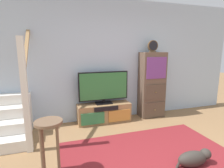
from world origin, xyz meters
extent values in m
cube|color=#A8BCD1|center=(0.00, 2.46, 1.35)|extent=(6.40, 0.12, 2.70)
cube|color=maroon|center=(0.00, 0.60, 0.01)|extent=(2.60, 1.80, 0.01)
cube|color=#997047|center=(-0.30, 2.20, 0.21)|extent=(1.18, 0.36, 0.42)
cube|color=#337042|center=(-0.60, 2.01, 0.18)|extent=(0.50, 0.02, 0.25)
cube|color=#BC7533|center=(0.00, 2.01, 0.18)|extent=(0.50, 0.02, 0.25)
cube|color=black|center=(-0.30, 2.01, 0.37)|extent=(0.53, 0.02, 0.09)
cube|color=black|center=(-0.30, 2.22, 0.43)|extent=(0.36, 0.22, 0.02)
cylinder|color=black|center=(-0.30, 2.22, 0.47)|extent=(0.05, 0.05, 0.06)
cube|color=black|center=(-0.30, 2.22, 0.82)|extent=(1.11, 0.05, 0.63)
cube|color=#2D6B38|center=(-0.30, 2.19, 0.82)|extent=(1.06, 0.01, 0.58)
cube|color=brown|center=(0.89, 2.21, 0.77)|extent=(0.58, 0.34, 1.55)
cube|color=#4E3C2F|center=(0.89, 2.03, 0.21)|extent=(0.53, 0.02, 0.36)
sphere|color=olive|center=(0.89, 2.01, 0.21)|extent=(0.03, 0.03, 0.03)
cube|color=#4E3C2F|center=(0.89, 2.03, 0.64)|extent=(0.53, 0.02, 0.36)
sphere|color=olive|center=(0.89, 2.01, 0.64)|extent=(0.03, 0.03, 0.03)
cube|color=#70387F|center=(0.89, 2.03, 1.20)|extent=(0.49, 0.02, 0.49)
cube|color=#4C3823|center=(0.86, 2.19, 1.56)|extent=(0.15, 0.08, 0.02)
cylinder|color=brown|center=(0.86, 2.19, 1.69)|extent=(0.25, 0.04, 0.25)
cylinder|color=black|center=(0.86, 2.16, 1.69)|extent=(0.21, 0.01, 0.21)
cube|color=silver|center=(-2.25, 1.79, 0.19)|extent=(0.90, 0.26, 0.38)
cube|color=silver|center=(-2.25, 2.05, 0.29)|extent=(0.90, 0.26, 0.57)
cube|color=silver|center=(-2.25, 2.31, 0.38)|extent=(0.90, 0.26, 0.76)
cube|color=silver|center=(-2.25, 2.57, 0.47)|extent=(0.90, 0.26, 0.95)
cube|color=silver|center=(-1.75, 1.40, 0.90)|extent=(0.09, 0.09, 1.80)
cube|color=#9E7547|center=(-1.75, 2.05, 1.70)|extent=(0.06, 1.33, 0.99)
cylinder|color=brown|center=(-1.51, 0.60, 0.36)|extent=(0.04, 0.04, 0.72)
cylinder|color=brown|center=(-1.32, 0.60, 0.36)|extent=(0.04, 0.04, 0.72)
cylinder|color=brown|center=(-1.51, 0.79, 0.36)|extent=(0.04, 0.04, 0.72)
cylinder|color=brown|center=(-1.32, 0.79, 0.36)|extent=(0.04, 0.04, 0.72)
cylinder|color=brown|center=(-1.41, 0.70, 0.73)|extent=(0.34, 0.34, 0.03)
ellipsoid|color=#332D28|center=(0.46, 0.30, 0.11)|extent=(0.45, 0.23, 0.22)
sphere|color=#332D28|center=(0.67, 0.28, 0.15)|extent=(0.15, 0.15, 0.15)
cylinder|color=#332D28|center=(0.25, 0.31, 0.08)|extent=(0.10, 0.04, 0.16)
camera|label=1|loc=(-1.30, -1.50, 1.61)|focal=28.68mm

